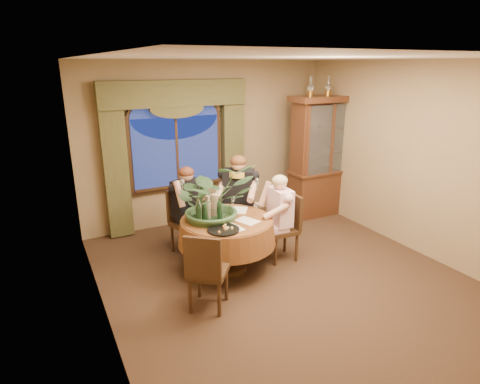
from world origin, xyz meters
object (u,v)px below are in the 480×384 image
oil_lamp_right (345,85)px  person_back (187,209)px  chair_back_right (237,215)px  wine_bottle_5 (219,211)px  olive_bowl (230,219)px  person_scarf (238,200)px  centerpiece_plant (213,170)px  oil_lamp_left (311,86)px  stoneware_vase (215,206)px  oil_lamp_center (328,86)px  chair_right (281,228)px  wine_bottle_3 (198,213)px  chair_front_left (208,270)px  china_cabinet (324,157)px  chair_back (188,222)px  wine_bottle_0 (205,212)px  wine_bottle_1 (199,210)px  wine_bottle_2 (208,208)px  wine_bottle_4 (200,207)px  dining_table (227,244)px  person_pink (280,218)px

oil_lamp_right → person_back: 3.65m
chair_back_right → wine_bottle_5: size_ratio=2.91×
chair_back_right → olive_bowl: chair_back_right is taller
oil_lamp_right → person_scarf: bearing=-168.1°
centerpiece_plant → oil_lamp_left: bearing=25.0°
stoneware_vase → centerpiece_plant: size_ratio=0.26×
oil_lamp_center → chair_right: size_ratio=0.35×
oil_lamp_right → wine_bottle_3: bearing=-159.8°
oil_lamp_left → chair_front_left: (-2.75, -1.91, -1.89)m
china_cabinet → centerpiece_plant: (-2.69, -1.08, 0.31)m
stoneware_vase → chair_back: bearing=105.8°
china_cabinet → oil_lamp_left: bearing=180.0°
chair_right → centerpiece_plant: size_ratio=0.81×
chair_back → stoneware_vase: stoneware_vase is taller
chair_right → stoneware_vase: bearing=81.6°
chair_back_right → wine_bottle_0: wine_bottle_0 is taller
wine_bottle_3 → person_back: bearing=80.1°
oil_lamp_center → chair_back_right: size_ratio=0.35×
wine_bottle_1 → wine_bottle_2: 0.13m
oil_lamp_left → oil_lamp_center: size_ratio=1.00×
wine_bottle_4 → chair_back_right: bearing=32.0°
dining_table → olive_bowl: size_ratio=9.45×
wine_bottle_4 → wine_bottle_5: size_ratio=1.00×
wine_bottle_4 → olive_bowl: bearing=-36.4°
oil_lamp_right → wine_bottle_3: oil_lamp_right is taller
wine_bottle_1 → chair_back: bearing=83.3°
dining_table → stoneware_vase: (-0.10, 0.15, 0.53)m
chair_back_right → chair_front_left: (-1.09, -1.41, 0.00)m
chair_front_left → person_back: bearing=117.6°
chair_back → wine_bottle_2: size_ratio=2.91×
china_cabinet → wine_bottle_3: bearing=-157.5°
oil_lamp_right → stoneware_vase: 3.53m
olive_bowl → wine_bottle_2: wine_bottle_2 is taller
chair_right → wine_bottle_0: wine_bottle_0 is taller
oil_lamp_center → person_back: size_ratio=0.26×
wine_bottle_4 → oil_lamp_left: bearing=22.1°
chair_back_right → stoneware_vase: bearing=78.0°
person_back → wine_bottle_3: 0.92m
chair_front_left → dining_table: bearing=90.0°
person_pink → wine_bottle_1: (-1.18, 0.14, 0.28)m
dining_table → oil_lamp_center: 3.45m
person_scarf → wine_bottle_5: size_ratio=4.37×
chair_back → stoneware_vase: size_ratio=3.07×
wine_bottle_5 → dining_table: bearing=26.7°
wine_bottle_0 → stoneware_vase: bearing=39.9°
wine_bottle_1 → oil_lamp_right: bearing=18.5°
oil_lamp_center → centerpiece_plant: 3.05m
person_pink → wine_bottle_3: (-1.23, 0.01, 0.28)m
chair_front_left → wine_bottle_2: size_ratio=2.91×
chair_right → chair_front_left: (-1.41, -0.65, 0.00)m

